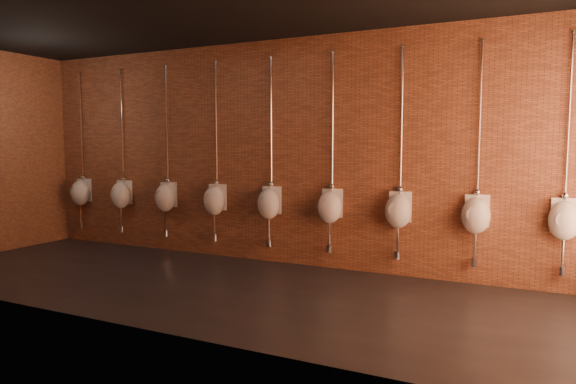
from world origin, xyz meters
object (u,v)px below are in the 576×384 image
Objects in this scene: urinal_0 at (81,192)px; urinal_1 at (121,194)px; urinal_4 at (269,202)px; urinal_5 at (330,206)px; urinal_3 at (215,199)px; urinal_6 at (398,210)px; urinal_8 at (564,219)px; urinal_7 at (476,214)px; urinal_2 at (165,197)px.

urinal_0 and urinal_1 have the same top height.
urinal_1 is (0.94, 0.00, 0.00)m from urinal_0.
urinal_4 is 0.94m from urinal_5.
urinal_0 is 3.75m from urinal_4.
urinal_1 is at bearing 180.00° from urinal_3.
urinal_8 is (1.88, 0.00, 0.00)m from urinal_6.
urinal_7 is (6.57, 0.00, 0.00)m from urinal_0.
urinal_6 is at bearing 0.00° from urinal_1.
urinal_1 is 4.69m from urinal_6.
urinal_2 is 5.63m from urinal_8.
urinal_4 is at bearing 0.00° from urinal_1.
urinal_3 is at bearing 180.00° from urinal_4.
urinal_3 is at bearing 0.00° from urinal_1.
urinal_6 is (5.63, 0.00, 0.00)m from urinal_0.
urinal_2 is 1.00× the size of urinal_3.
urinal_2 and urinal_3 have the same top height.
urinal_2 is 1.00× the size of urinal_8.
urinal_4 and urinal_6 have the same top height.
urinal_7 is at bearing 0.00° from urinal_0.
urinal_4 is at bearing 180.00° from urinal_5.
urinal_2 and urinal_8 have the same top height.
urinal_3 is 4.69m from urinal_8.
urinal_4 is (3.75, 0.00, 0.00)m from urinal_0.
urinal_8 is (3.75, 0.00, 0.00)m from urinal_4.
urinal_6 is (3.75, 0.00, 0.00)m from urinal_2.
urinal_5 is 1.88m from urinal_7.
urinal_3 is 1.00× the size of urinal_7.
urinal_0 is 1.00× the size of urinal_5.
urinal_5 is at bearing 0.00° from urinal_0.
urinal_0 is at bearing 180.00° from urinal_3.
urinal_5 is 1.00× the size of urinal_7.
urinal_6 and urinal_7 have the same top height.
urinal_5 is (1.88, 0.00, 0.00)m from urinal_3.
urinal_7 is at bearing 0.00° from urinal_5.
urinal_6 is 0.94m from urinal_7.
urinal_5 is (2.81, 0.00, 0.00)m from urinal_2.
urinal_8 is (5.63, 0.00, 0.00)m from urinal_2.
urinal_0 is 2.81m from urinal_3.
urinal_2 is 2.81m from urinal_5.
urinal_0 is at bearing 180.00° from urinal_6.
urinal_7 is at bearing 0.00° from urinal_1.
urinal_1 and urinal_8 have the same top height.
urinal_2 and urinal_4 have the same top height.
urinal_7 is at bearing 0.00° from urinal_4.
urinal_3 is at bearing 0.00° from urinal_0.
urinal_1 is 5.63m from urinal_7.
urinal_2 is at bearing 0.00° from urinal_0.
urinal_6 is 1.88m from urinal_8.
urinal_2 is 3.75m from urinal_6.
urinal_0 is 1.00× the size of urinal_2.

